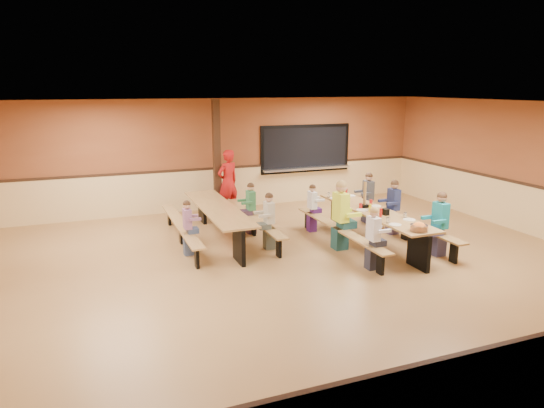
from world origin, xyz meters
name	(u,v)px	position (x,y,z in m)	size (l,w,h in m)	color
ground	(290,269)	(0.00, 0.00, 0.00)	(12.00, 12.00, 0.00)	brown
room_envelope	(290,234)	(0.00, 0.00, 0.69)	(12.04, 10.04, 3.02)	brown
kitchen_pass_through	(306,151)	(2.60, 4.96, 1.49)	(2.78, 0.28, 1.38)	black
structural_post	(217,158)	(-0.20, 4.40, 1.50)	(0.18, 0.18, 3.00)	black
cafeteria_table_main	(373,220)	(2.26, 0.75, 0.53)	(1.91, 3.70, 0.74)	#9D743E
cafeteria_table_second	(218,216)	(-0.77, 2.25, 0.53)	(1.91, 3.70, 0.74)	#9D743E
seated_child_white_left	(373,239)	(1.43, -0.52, 0.58)	(0.35, 0.29, 1.17)	white
seated_adult_yellow	(341,216)	(1.43, 0.71, 0.71)	(0.47, 0.39, 1.43)	#E3FF35
seated_child_grey_left	(312,208)	(1.43, 2.06, 0.55)	(0.32, 0.26, 1.10)	white
seated_child_teal_right	(440,224)	(3.08, -0.35, 0.64)	(0.41, 0.33, 1.28)	teal
seated_child_navy_right	(393,207)	(3.08, 1.23, 0.62)	(0.38, 0.31, 1.24)	navy
seated_child_char_right	(368,198)	(3.08, 2.30, 0.61)	(0.38, 0.31, 1.23)	#41444A
seated_child_purple_sec	(188,228)	(-1.59, 1.48, 0.55)	(0.32, 0.26, 1.10)	#8C597F
seated_child_green_sec	(251,209)	(0.06, 2.43, 0.58)	(0.35, 0.28, 1.17)	#357748
seated_child_tan_sec	(269,222)	(0.06, 1.24, 0.59)	(0.35, 0.29, 1.18)	#B6B095
standing_woman	(228,182)	(0.05, 4.29, 0.86)	(0.63, 0.41, 1.72)	red
punch_pitcher	(344,193)	(2.26, 2.04, 0.85)	(0.16, 0.16, 0.22)	#B31A17
chip_bowl	(419,227)	(2.19, -0.84, 0.81)	(0.32, 0.32, 0.15)	orange
napkin_dispenser	(386,212)	(2.28, 0.36, 0.80)	(0.10, 0.14, 0.13)	black
condiment_mustard	(370,208)	(2.12, 0.68, 0.82)	(0.06, 0.06, 0.17)	yellow
condiment_ketchup	(381,212)	(2.11, 0.28, 0.82)	(0.06, 0.06, 0.17)	#B2140F
table_paddle	(364,201)	(2.22, 1.08, 0.88)	(0.16, 0.16, 0.56)	black
place_settings	(374,208)	(2.26, 0.75, 0.80)	(0.65, 3.30, 0.11)	beige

